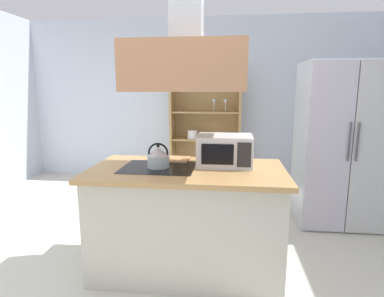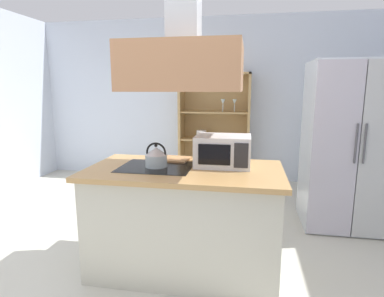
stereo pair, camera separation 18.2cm
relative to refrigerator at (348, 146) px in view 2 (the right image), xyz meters
name	(u,v)px [view 2 (the right image)]	position (x,y,z in m)	size (l,w,h in m)	color
ground_plane	(165,269)	(-1.77, -1.28, -0.92)	(7.80, 7.80, 0.00)	beige
wall_back	(209,100)	(-1.77, 1.72, 0.43)	(6.00, 0.12, 2.70)	silver
kitchen_island	(185,219)	(-1.60, -1.22, -0.47)	(1.61, 0.88, 0.90)	#BCB9A7
range_hood	(184,55)	(-1.60, -1.22, 0.88)	(0.90, 0.70, 1.18)	tan
refrigerator	(348,146)	(0.00, 0.00, 0.00)	(0.90, 0.77, 1.84)	silver
dish_cabinet	(214,135)	(-1.65, 1.51, -0.13)	(1.15, 0.40, 1.79)	tan
kettle	(156,157)	(-1.84, -1.22, 0.07)	(0.18, 0.18, 0.21)	#AEBDC1
cutting_board	(171,159)	(-1.79, -0.94, -0.01)	(0.34, 0.24, 0.02)	#B37F4D
microwave	(223,151)	(-1.30, -1.08, 0.11)	(0.46, 0.35, 0.26)	silver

